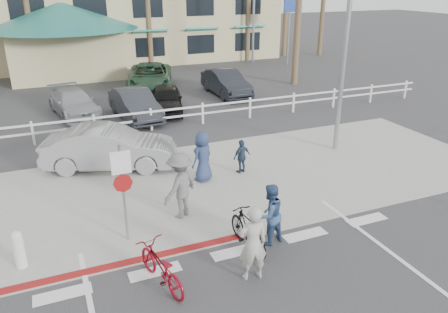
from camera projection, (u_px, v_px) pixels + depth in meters
name	position (u px, v px, depth m)	size (l,w,h in m)	color
ground	(246.00, 266.00, 10.16)	(140.00, 140.00, 0.00)	#333335
sidewalk_plaza	(185.00, 187.00, 14.00)	(22.00, 7.00, 0.01)	gray
cross_street	(154.00, 146.00, 17.42)	(40.00, 5.00, 0.01)	#333335
parking_lot	(114.00, 93.00, 25.53)	(50.00, 16.00, 0.01)	#333335
curb_red	(106.00, 267.00, 10.11)	(7.00, 0.25, 0.02)	maroon
rail_fence	(153.00, 119.00, 19.11)	(29.40, 0.16, 1.00)	silver
sign_post	(123.00, 189.00, 10.67)	(0.50, 0.10, 2.90)	gray
bollard_0	(19.00, 249.00, 9.97)	(0.26, 0.26, 0.95)	silver
streetlight_0	(347.00, 31.00, 15.48)	(0.60, 2.00, 9.00)	gray
info_sign	(289.00, 27.00, 32.90)	(1.20, 0.16, 5.60)	navy
bike_red	(161.00, 267.00, 9.36)	(0.63, 1.80, 0.95)	maroon
rider_red	(253.00, 244.00, 9.44)	(0.65, 0.43, 1.78)	#A3A39A
bike_black	(248.00, 230.00, 10.68)	(0.47, 1.67, 1.00)	black
rider_black	(269.00, 214.00, 10.79)	(0.78, 0.61, 1.61)	navy
pedestrian_a	(180.00, 186.00, 11.95)	(1.23, 0.71, 1.90)	#616161
pedestrian_child	(242.00, 156.00, 14.85)	(0.70, 0.29, 1.20)	#27394F
pedestrian_b	(203.00, 157.00, 14.19)	(0.83, 0.54, 1.69)	navy
car_white_sedan	(110.00, 148.00, 15.19)	(1.58, 4.54, 1.50)	gray
lot_car_1	(74.00, 103.00, 21.18)	(1.73, 4.26, 1.24)	gray
lot_car_2	(166.00, 99.00, 21.66)	(1.57, 3.91, 1.33)	black
lot_car_3	(226.00, 83.00, 24.86)	(1.51, 4.33, 1.43)	black
lot_car_5	(150.00, 77.00, 26.05)	(2.53, 5.48, 1.52)	#23432D
lot_car_6	(135.00, 104.00, 20.61)	(1.49, 4.28, 1.41)	#25282D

